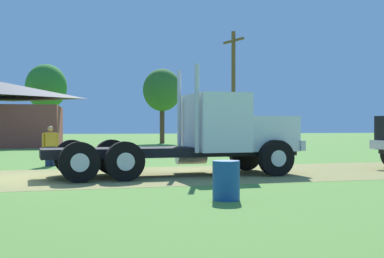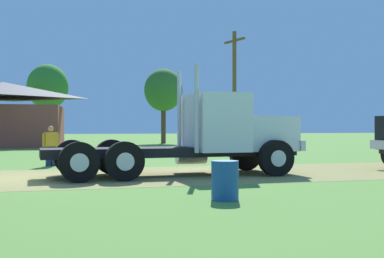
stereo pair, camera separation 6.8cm
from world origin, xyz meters
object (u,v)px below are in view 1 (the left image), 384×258
shed_building (1,115)px  visitor_far_side (50,145)px  truck_foreground_white (210,136)px  steel_barrel (226,180)px  utility_pole_near (233,87)px

shed_building → visitor_far_side: bearing=-80.8°
truck_foreground_white → shed_building: size_ratio=0.81×
visitor_far_side → shed_building: size_ratio=0.16×
steel_barrel → truck_foreground_white: bearing=75.3°
visitor_far_side → steel_barrel: 11.13m
truck_foreground_white → shed_building: bearing=107.5°
truck_foreground_white → utility_pole_near: 17.19m
steel_barrel → shed_building: (-6.92, 32.09, 2.02)m
visitor_far_side → utility_pole_near: size_ratio=0.20×
truck_foreground_white → shed_building: 27.85m
visitor_far_side → shed_building: shed_building is taller
steel_barrel → visitor_far_side: bearing=107.9°
truck_foreground_white → steel_barrel: 5.81m
steel_barrel → utility_pole_near: utility_pole_near is taller
shed_building → utility_pole_near: utility_pole_near is taller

